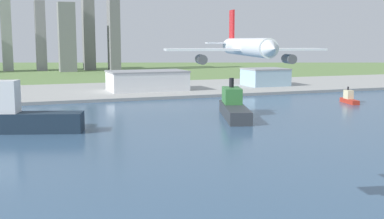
% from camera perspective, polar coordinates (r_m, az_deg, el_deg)
% --- Properties ---
extents(ground_plane, '(2400.00, 2400.00, 0.00)m').
position_cam_1_polar(ground_plane, '(261.14, -4.68, -2.27)').
color(ground_plane, '#618147').
extents(water_bay, '(840.00, 360.00, 0.15)m').
position_cam_1_polar(water_bay, '(205.08, -0.19, -5.09)').
color(water_bay, '#385675').
rests_on(water_bay, ground).
extents(industrial_pier, '(840.00, 140.00, 2.50)m').
position_cam_1_polar(industrial_pier, '(445.32, -11.22, 2.07)').
color(industrial_pier, '#9C9C99').
rests_on(industrial_pier, ground).
extents(airplane_landing, '(39.06, 41.51, 13.50)m').
position_cam_1_polar(airplane_landing, '(117.51, 6.36, 7.10)').
color(airplane_landing, silver).
extents(container_barge, '(29.48, 59.96, 22.77)m').
position_cam_1_polar(container_barge, '(300.00, 4.83, 0.30)').
color(container_barge, '#2D3338').
rests_on(container_barge, water_bay).
extents(tugboat_small, '(10.18, 22.71, 11.91)m').
position_cam_1_polar(tugboat_small, '(382.68, 17.65, 1.22)').
color(tugboat_small, '#B22D1E').
rests_on(tugboat_small, water_bay).
extents(cargo_ship, '(66.27, 31.71, 34.45)m').
position_cam_1_polar(cargo_ship, '(265.17, -20.30, -0.48)').
color(cargo_ship, '#192838').
rests_on(cargo_ship, water_bay).
extents(warehouse_main, '(67.69, 38.75, 17.16)m').
position_cam_1_polar(warehouse_main, '(435.06, -5.18, 3.35)').
color(warehouse_main, white).
rests_on(warehouse_main, industrial_pier).
extents(warehouse_annex, '(39.09, 33.52, 16.60)m').
position_cam_1_polar(warehouse_annex, '(483.79, 8.45, 3.74)').
color(warehouse_annex, '#99BCD1').
rests_on(warehouse_annex, industrial_pier).
extents(distant_skyline, '(246.09, 70.06, 144.81)m').
position_cam_1_polar(distant_skyline, '(761.97, -16.98, 8.79)').
color(distant_skyline, slate).
rests_on(distant_skyline, ground).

